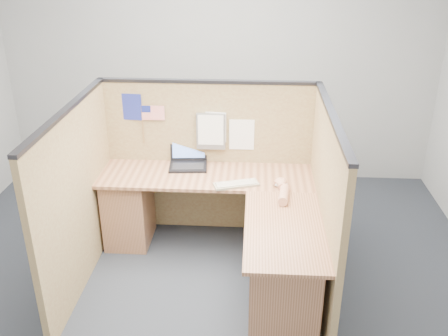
# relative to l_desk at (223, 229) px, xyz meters

# --- Properties ---
(floor) EXTENTS (5.00, 5.00, 0.00)m
(floor) POSITION_rel_l_desk_xyz_m (-0.18, -0.29, -0.39)
(floor) COLOR black
(floor) RESTS_ON ground
(wall_back) EXTENTS (5.00, 0.00, 5.00)m
(wall_back) POSITION_rel_l_desk_xyz_m (-0.18, 1.96, 1.01)
(wall_back) COLOR #999C9E
(wall_back) RESTS_ON floor
(cubicle_partitions) EXTENTS (2.06, 1.83, 1.53)m
(cubicle_partitions) POSITION_rel_l_desk_xyz_m (-0.18, 0.14, 0.38)
(cubicle_partitions) COLOR brown
(cubicle_partitions) RESTS_ON floor
(l_desk) EXTENTS (1.95, 1.75, 0.73)m
(l_desk) POSITION_rel_l_desk_xyz_m (0.00, 0.00, 0.00)
(l_desk) COLOR brown
(l_desk) RESTS_ON floor
(laptop) EXTENTS (0.37, 0.36, 0.25)m
(laptop) POSITION_rel_l_desk_xyz_m (-0.37, 0.61, 0.40)
(laptop) COLOR black
(laptop) RESTS_ON l_desk
(keyboard) EXTENTS (0.41, 0.25, 0.03)m
(keyboard) POSITION_rel_l_desk_xyz_m (0.10, 0.19, 0.35)
(keyboard) COLOR gray
(keyboard) RESTS_ON l_desk
(mouse) EXTENTS (0.12, 0.08, 0.05)m
(mouse) POSITION_rel_l_desk_xyz_m (0.49, 0.19, 0.36)
(mouse) COLOR silver
(mouse) RESTS_ON l_desk
(hand_forearm) EXTENTS (0.12, 0.42, 0.09)m
(hand_forearm) POSITION_rel_l_desk_xyz_m (0.50, 0.04, 0.38)
(hand_forearm) COLOR tan
(hand_forearm) RESTS_ON l_desk
(blue_poster) EXTENTS (0.19, 0.02, 0.25)m
(blue_poster) POSITION_rel_l_desk_xyz_m (-0.90, 0.68, 0.88)
(blue_poster) COLOR navy
(blue_poster) RESTS_ON cubicle_partitions
(american_flag) EXTENTS (0.22, 0.01, 0.38)m
(american_flag) POSITION_rel_l_desk_xyz_m (-0.73, 0.67, 0.81)
(american_flag) COLOR olive
(american_flag) RESTS_ON cubicle_partitions
(file_holder) EXTENTS (0.27, 0.05, 0.35)m
(file_holder) POSITION_rel_l_desk_xyz_m (-0.16, 0.66, 0.66)
(file_holder) COLOR slate
(file_holder) RESTS_ON cubicle_partitions
(paper_left) EXTENTS (0.23, 0.03, 0.29)m
(paper_left) POSITION_rel_l_desk_xyz_m (-0.13, 0.68, 0.70)
(paper_left) COLOR white
(paper_left) RESTS_ON cubicle_partitions
(paper_right) EXTENTS (0.23, 0.01, 0.30)m
(paper_right) POSITION_rel_l_desk_xyz_m (0.13, 0.68, 0.62)
(paper_right) COLOR white
(paper_right) RESTS_ON cubicle_partitions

